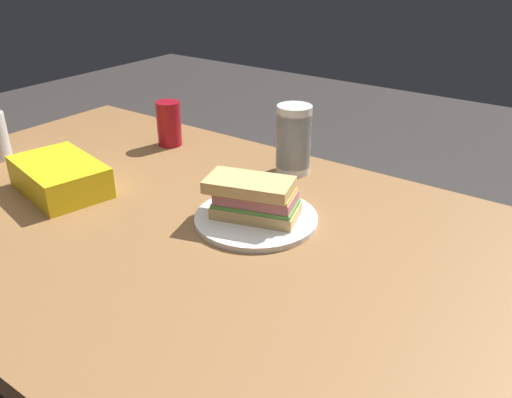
{
  "coord_description": "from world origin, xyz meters",
  "views": [
    {
      "loc": [
        -0.63,
        0.68,
        1.26
      ],
      "look_at": [
        -0.08,
        -0.08,
        0.79
      ],
      "focal_mm": 36.86,
      "sensor_mm": 36.0,
      "label": 1
    }
  ],
  "objects_px": {
    "paper_plate": "(256,218)",
    "plastic_cup_stack": "(294,139)",
    "sandwich": "(254,198)",
    "soda_can_red": "(169,124)",
    "dining_table": "(201,264)",
    "chip_bag": "(60,177)"
  },
  "relations": [
    {
      "from": "sandwich",
      "to": "chip_bag",
      "type": "relative_size",
      "value": 0.86
    },
    {
      "from": "paper_plate",
      "to": "soda_can_red",
      "type": "height_order",
      "value": "soda_can_red"
    },
    {
      "from": "dining_table",
      "to": "chip_bag",
      "type": "bearing_deg",
      "value": 9.01
    },
    {
      "from": "paper_plate",
      "to": "dining_table",
      "type": "bearing_deg",
      "value": 46.44
    },
    {
      "from": "paper_plate",
      "to": "sandwich",
      "type": "relative_size",
      "value": 1.26
    },
    {
      "from": "sandwich",
      "to": "plastic_cup_stack",
      "type": "relative_size",
      "value": 1.19
    },
    {
      "from": "sandwich",
      "to": "plastic_cup_stack",
      "type": "xyz_separation_m",
      "value": [
        0.07,
        -0.26,
        0.03
      ]
    },
    {
      "from": "chip_bag",
      "to": "plastic_cup_stack",
      "type": "height_order",
      "value": "plastic_cup_stack"
    },
    {
      "from": "dining_table",
      "to": "plastic_cup_stack",
      "type": "height_order",
      "value": "plastic_cup_stack"
    },
    {
      "from": "dining_table",
      "to": "soda_can_red",
      "type": "height_order",
      "value": "soda_can_red"
    },
    {
      "from": "paper_plate",
      "to": "sandwich",
      "type": "height_order",
      "value": "sandwich"
    },
    {
      "from": "dining_table",
      "to": "sandwich",
      "type": "xyz_separation_m",
      "value": [
        -0.08,
        -0.08,
        0.14
      ]
    },
    {
      "from": "dining_table",
      "to": "paper_plate",
      "type": "relative_size",
      "value": 6.53
    },
    {
      "from": "soda_can_red",
      "to": "chip_bag",
      "type": "relative_size",
      "value": 0.53
    },
    {
      "from": "paper_plate",
      "to": "plastic_cup_stack",
      "type": "relative_size",
      "value": 1.5
    },
    {
      "from": "plastic_cup_stack",
      "to": "paper_plate",
      "type": "bearing_deg",
      "value": 106.0
    },
    {
      "from": "dining_table",
      "to": "soda_can_red",
      "type": "bearing_deg",
      "value": -39.35
    },
    {
      "from": "soda_can_red",
      "to": "plastic_cup_stack",
      "type": "xyz_separation_m",
      "value": [
        -0.38,
        -0.04,
        0.02
      ]
    },
    {
      "from": "chip_bag",
      "to": "soda_can_red",
      "type": "bearing_deg",
      "value": -76.0
    },
    {
      "from": "sandwich",
      "to": "dining_table",
      "type": "bearing_deg",
      "value": 46.54
    },
    {
      "from": "sandwich",
      "to": "paper_plate",
      "type": "bearing_deg",
      "value": -136.31
    },
    {
      "from": "soda_can_red",
      "to": "dining_table",
      "type": "bearing_deg",
      "value": 140.65
    }
  ]
}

